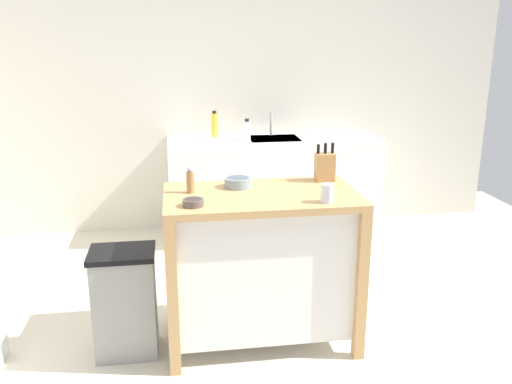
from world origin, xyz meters
TOP-DOWN VIEW (x-y plane):
  - ground_plane at (0.00, 0.00)m, footprint 5.89×5.89m
  - wall_back at (0.00, 2.29)m, footprint 4.89×0.10m
  - kitchen_island at (-0.13, 0.18)m, footprint 1.09×0.63m
  - knife_block at (0.29, 0.39)m, footprint 0.11×0.09m
  - bowl_ceramic_wide at (-0.52, 0.00)m, footprint 0.11×0.11m
  - bowl_stoneware_deep at (-0.24, 0.33)m, footprint 0.16×0.16m
  - drinking_cup at (0.19, -0.04)m, footprint 0.07×0.07m
  - pepper_grinder at (-0.52, 0.25)m, footprint 0.04×0.04m
  - trash_bin at (-0.91, 0.14)m, footprint 0.36×0.28m
  - sink_counter at (0.26, 1.94)m, footprint 1.86×0.60m
  - sink_faucet at (0.26, 2.08)m, footprint 0.02×0.02m
  - bottle_hand_soap at (0.01, 1.85)m, footprint 0.06×0.06m
  - bottle_spray_cleaner at (-0.25, 2.06)m, footprint 0.06×0.06m

SIDE VIEW (x-z plane):
  - ground_plane at x=0.00m, z-range 0.00..0.00m
  - trash_bin at x=-0.91m, z-range 0.00..0.63m
  - sink_counter at x=0.26m, z-range 0.00..0.90m
  - kitchen_island at x=-0.13m, z-range 0.05..0.97m
  - bowl_ceramic_wide at x=-0.52m, z-range 0.92..0.95m
  - bowl_stoneware_deep at x=-0.24m, z-range 0.92..0.97m
  - drinking_cup at x=0.19m, z-range 0.91..1.01m
  - bottle_hand_soap at x=0.01m, z-range 0.89..1.08m
  - pepper_grinder at x=-0.52m, z-range 0.91..1.06m
  - knife_block at x=0.29m, z-range 0.89..1.12m
  - bottle_spray_cleaner at x=-0.25m, z-range 0.89..1.12m
  - sink_faucet at x=0.26m, z-range 0.90..1.12m
  - wall_back at x=0.00m, z-range 0.00..2.60m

